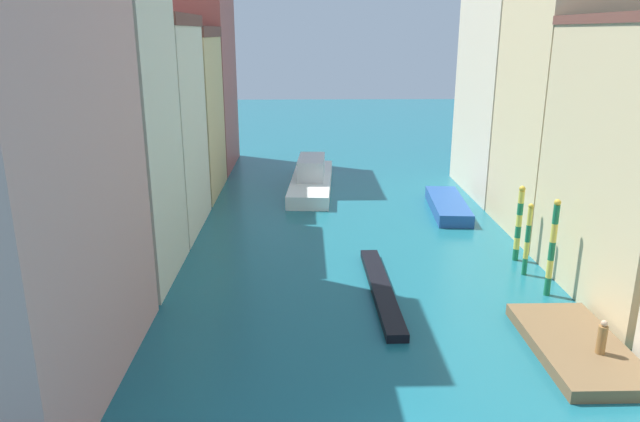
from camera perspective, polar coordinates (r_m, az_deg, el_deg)
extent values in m
plane|color=#196070|center=(41.05, 2.91, -0.99)|extent=(154.00, 154.00, 0.00)
cube|color=beige|center=(31.73, -21.98, 11.59)|extent=(7.83, 7.31, 20.63)
cube|color=beige|center=(39.87, -17.42, 7.28)|extent=(7.83, 8.46, 12.92)
cube|color=brown|center=(39.40, -18.32, 17.08)|extent=(7.99, 8.63, 0.72)
cube|color=#DBB77A|center=(48.69, -14.52, 8.70)|extent=(7.83, 8.73, 12.19)
cube|color=brown|center=(48.26, -15.11, 16.33)|extent=(7.99, 8.90, 0.78)
cube|color=#B25147|center=(57.94, -12.70, 14.79)|extent=(7.83, 10.18, 21.74)
cube|color=beige|center=(40.61, 23.73, 9.96)|extent=(7.83, 8.70, 17.35)
cube|color=beige|center=(49.76, 19.13, 13.73)|extent=(7.83, 10.83, 21.24)
cube|color=brown|center=(26.93, 23.48, -11.88)|extent=(3.53, 7.01, 0.52)
cylinder|color=olive|center=(26.00, 25.49, -11.13)|extent=(0.36, 0.36, 1.16)
sphere|color=tan|center=(25.69, 25.69, -9.72)|extent=(0.26, 0.26, 0.26)
cylinder|color=#197247|center=(31.72, 21.05, -6.78)|extent=(0.30, 0.30, 0.94)
cylinder|color=#E5D14C|center=(31.38, 21.22, -5.21)|extent=(0.30, 0.30, 0.94)
cylinder|color=#197247|center=(31.05, 21.41, -3.60)|extent=(0.30, 0.30, 0.94)
cylinder|color=#E5D14C|center=(30.76, 21.59, -1.97)|extent=(0.30, 0.30, 0.94)
cylinder|color=#197247|center=(30.49, 21.78, -0.30)|extent=(0.30, 0.30, 0.94)
sphere|color=gold|center=(30.33, 21.90, 0.76)|extent=(0.33, 0.33, 0.33)
cylinder|color=#197247|center=(33.87, 19.09, -5.06)|extent=(0.26, 0.26, 0.94)
cylinder|color=#E5D14C|center=(33.54, 19.24, -3.57)|extent=(0.26, 0.26, 0.94)
cylinder|color=#197247|center=(33.24, 19.40, -2.05)|extent=(0.26, 0.26, 0.94)
cylinder|color=#E5D14C|center=(32.97, 19.56, -0.51)|extent=(0.26, 0.26, 0.94)
sphere|color=gold|center=(32.81, 19.65, 0.45)|extent=(0.29, 0.29, 0.29)
cylinder|color=#197247|center=(35.86, 18.31, -3.98)|extent=(0.32, 0.32, 0.68)
cylinder|color=#E5D14C|center=(35.63, 18.41, -2.96)|extent=(0.32, 0.32, 0.68)
cylinder|color=#197247|center=(35.41, 18.51, -1.91)|extent=(0.32, 0.32, 0.68)
cylinder|color=#E5D14C|center=(35.21, 18.61, -0.86)|extent=(0.32, 0.32, 0.68)
cylinder|color=#197247|center=(35.02, 18.72, 0.20)|extent=(0.32, 0.32, 0.68)
cylinder|color=#E5D14C|center=(34.84, 18.82, 1.28)|extent=(0.32, 0.32, 0.68)
sphere|color=gold|center=(34.72, 18.90, 2.03)|extent=(0.36, 0.36, 0.36)
cube|color=white|center=(49.41, -0.83, 2.74)|extent=(3.97, 13.07, 1.02)
cube|color=silver|center=(49.10, -0.84, 4.24)|extent=(2.38, 4.86, 1.64)
cube|color=black|center=(30.10, 5.91, -7.51)|extent=(1.16, 10.12, 0.41)
cube|color=#234C93|center=(44.12, 12.20, 0.51)|extent=(2.92, 8.10, 0.88)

